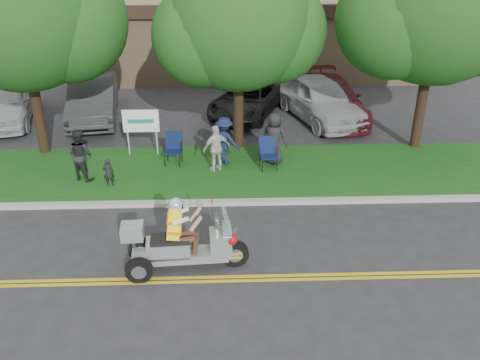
{
  "coord_description": "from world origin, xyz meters",
  "views": [
    {
      "loc": [
        -0.06,
        -10.06,
        7.47
      ],
      "look_at": [
        0.37,
        2.0,
        1.33
      ],
      "focal_mm": 38.0,
      "sensor_mm": 36.0,
      "label": 1
    }
  ],
  "objects_px": {
    "lawn_chair_a": "(174,146)",
    "parked_car_far_left": "(6,102)",
    "lawn_chair_b": "(268,151)",
    "parked_car_left": "(93,99)",
    "trike_scooter": "(180,245)",
    "spectator_adult_mid": "(80,155)",
    "spectator_adult_right": "(216,148)",
    "parked_car_right": "(330,99)",
    "parked_car_mid": "(248,99)",
    "parked_car_far_right": "(320,99)"
  },
  "relations": [
    {
      "from": "parked_car_mid",
      "to": "trike_scooter",
      "type": "bearing_deg",
      "value": -78.62
    },
    {
      "from": "spectator_adult_mid",
      "to": "parked_car_far_left",
      "type": "bearing_deg",
      "value": -24.76
    },
    {
      "from": "parked_car_far_left",
      "to": "parked_car_far_right",
      "type": "xyz_separation_m",
      "value": [
        13.0,
        -0.17,
        0.05
      ]
    },
    {
      "from": "spectator_adult_right",
      "to": "parked_car_right",
      "type": "distance_m",
      "value": 7.17
    },
    {
      "from": "trike_scooter",
      "to": "parked_car_far_left",
      "type": "bearing_deg",
      "value": 123.38
    },
    {
      "from": "parked_car_left",
      "to": "spectator_adult_right",
      "type": "bearing_deg",
      "value": -55.01
    },
    {
      "from": "spectator_adult_mid",
      "to": "parked_car_left",
      "type": "distance_m",
      "value": 6.03
    },
    {
      "from": "parked_car_mid",
      "to": "parked_car_right",
      "type": "height_order",
      "value": "parked_car_right"
    },
    {
      "from": "spectator_adult_mid",
      "to": "parked_car_far_left",
      "type": "relative_size",
      "value": 0.34
    },
    {
      "from": "lawn_chair_a",
      "to": "parked_car_far_left",
      "type": "xyz_separation_m",
      "value": [
        -7.26,
        4.58,
        0.12
      ]
    },
    {
      "from": "lawn_chair_b",
      "to": "spectator_adult_mid",
      "type": "relative_size",
      "value": 0.63
    },
    {
      "from": "lawn_chair_a",
      "to": "parked_car_left",
      "type": "xyz_separation_m",
      "value": [
        -3.76,
        4.84,
        0.15
      ]
    },
    {
      "from": "lawn_chair_b",
      "to": "lawn_chair_a",
      "type": "bearing_deg",
      "value": 163.81
    },
    {
      "from": "lawn_chair_a",
      "to": "trike_scooter",
      "type": "bearing_deg",
      "value": -77.3
    },
    {
      "from": "lawn_chair_b",
      "to": "spectator_adult_right",
      "type": "distance_m",
      "value": 1.72
    },
    {
      "from": "spectator_adult_mid",
      "to": "parked_car_far_left",
      "type": "xyz_separation_m",
      "value": [
        -4.42,
        5.69,
        -0.11
      ]
    },
    {
      "from": "spectator_adult_mid",
      "to": "parked_car_mid",
      "type": "xyz_separation_m",
      "value": [
        5.6,
        6.26,
        -0.26
      ]
    },
    {
      "from": "lawn_chair_b",
      "to": "spectator_adult_mid",
      "type": "bearing_deg",
      "value": 178.57
    },
    {
      "from": "trike_scooter",
      "to": "parked_car_left",
      "type": "distance_m",
      "value": 11.58
    },
    {
      "from": "parked_car_far_left",
      "to": "parked_car_left",
      "type": "xyz_separation_m",
      "value": [
        3.5,
        0.26,
        0.03
      ]
    },
    {
      "from": "lawn_chair_a",
      "to": "spectator_adult_mid",
      "type": "bearing_deg",
      "value": -151.89
    },
    {
      "from": "lawn_chair_b",
      "to": "parked_car_left",
      "type": "relative_size",
      "value": 0.2
    },
    {
      "from": "trike_scooter",
      "to": "spectator_adult_mid",
      "type": "distance_m",
      "value": 5.89
    },
    {
      "from": "spectator_adult_right",
      "to": "trike_scooter",
      "type": "bearing_deg",
      "value": 56.04
    },
    {
      "from": "spectator_adult_mid",
      "to": "parked_car_left",
      "type": "relative_size",
      "value": 0.32
    },
    {
      "from": "spectator_adult_right",
      "to": "parked_car_left",
      "type": "relative_size",
      "value": 0.3
    },
    {
      "from": "parked_car_right",
      "to": "parked_car_far_right",
      "type": "height_order",
      "value": "parked_car_far_right"
    },
    {
      "from": "lawn_chair_a",
      "to": "parked_car_far_left",
      "type": "height_order",
      "value": "parked_car_far_left"
    },
    {
      "from": "lawn_chair_a",
      "to": "parked_car_far_right",
      "type": "relative_size",
      "value": 0.21
    },
    {
      "from": "spectator_adult_mid",
      "to": "spectator_adult_right",
      "type": "relative_size",
      "value": 1.07
    },
    {
      "from": "parked_car_far_left",
      "to": "parked_car_right",
      "type": "height_order",
      "value": "parked_car_far_left"
    },
    {
      "from": "parked_car_left",
      "to": "lawn_chair_a",
      "type": "bearing_deg",
      "value": -60.73
    },
    {
      "from": "lawn_chair_b",
      "to": "parked_car_mid",
      "type": "height_order",
      "value": "parked_car_mid"
    },
    {
      "from": "trike_scooter",
      "to": "lawn_chair_a",
      "type": "relative_size",
      "value": 2.74
    },
    {
      "from": "trike_scooter",
      "to": "lawn_chair_a",
      "type": "height_order",
      "value": "trike_scooter"
    },
    {
      "from": "spectator_adult_right",
      "to": "parked_car_mid",
      "type": "bearing_deg",
      "value": -127.71
    },
    {
      "from": "lawn_chair_b",
      "to": "spectator_adult_mid",
      "type": "height_order",
      "value": "spectator_adult_mid"
    },
    {
      "from": "lawn_chair_a",
      "to": "spectator_adult_mid",
      "type": "xyz_separation_m",
      "value": [
        -2.83,
        -1.12,
        0.23
      ]
    },
    {
      "from": "parked_car_far_left",
      "to": "trike_scooter",
      "type": "bearing_deg",
      "value": -64.13
    },
    {
      "from": "lawn_chair_b",
      "to": "parked_car_far_left",
      "type": "relative_size",
      "value": 0.22
    },
    {
      "from": "spectator_adult_mid",
      "to": "parked_car_mid",
      "type": "bearing_deg",
      "value": -104.37
    },
    {
      "from": "parked_car_left",
      "to": "parked_car_right",
      "type": "relative_size",
      "value": 0.96
    },
    {
      "from": "parked_car_left",
      "to": "parked_car_right",
      "type": "bearing_deg",
      "value": -9.43
    },
    {
      "from": "lawn_chair_a",
      "to": "parked_car_left",
      "type": "height_order",
      "value": "parked_car_left"
    },
    {
      "from": "parked_car_left",
      "to": "parked_car_mid",
      "type": "xyz_separation_m",
      "value": [
        6.52,
        0.31,
        -0.18
      ]
    },
    {
      "from": "lawn_chair_b",
      "to": "parked_car_left",
      "type": "bearing_deg",
      "value": 134.93
    },
    {
      "from": "parked_car_far_left",
      "to": "parked_car_mid",
      "type": "xyz_separation_m",
      "value": [
        10.02,
        0.57,
        -0.15
      ]
    },
    {
      "from": "lawn_chair_b",
      "to": "parked_car_right",
      "type": "xyz_separation_m",
      "value": [
        3.09,
        5.17,
        0.09
      ]
    },
    {
      "from": "spectator_adult_right",
      "to": "parked_car_left",
      "type": "height_order",
      "value": "parked_car_left"
    },
    {
      "from": "parked_car_mid",
      "to": "spectator_adult_right",
      "type": "bearing_deg",
      "value": -80.39
    }
  ]
}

